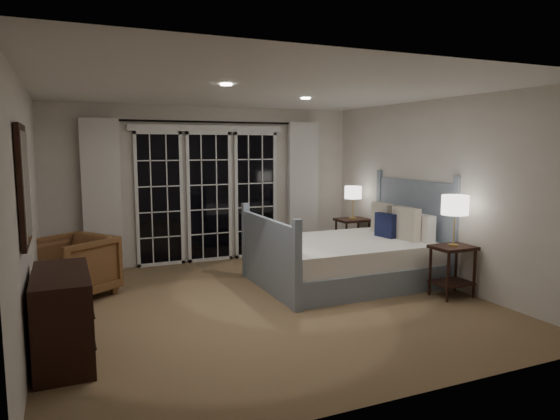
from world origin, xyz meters
name	(u,v)px	position (x,y,z in m)	size (l,w,h in m)	color
floor	(267,303)	(0.00, 0.00, 0.00)	(5.00, 5.00, 0.00)	#7E6144
ceiling	(266,90)	(0.00, 0.00, 2.50)	(5.00, 5.00, 0.00)	white
wall_left	(27,211)	(-2.50, 0.00, 1.25)	(0.02, 5.00, 2.50)	silver
wall_right	(436,192)	(2.50, 0.00, 1.25)	(0.02, 5.00, 2.50)	silver
wall_back	(209,185)	(0.00, 2.50, 1.25)	(5.00, 0.02, 2.50)	silver
wall_front	(399,234)	(0.00, -2.50, 1.25)	(5.00, 0.02, 2.50)	silver
french_doors	(209,195)	(0.00, 2.46, 1.09)	(2.50, 0.04, 2.20)	black
curtain_rod	(209,122)	(0.00, 2.40, 2.25)	(0.03, 0.03, 3.50)	black
curtain_left	(102,195)	(-1.65, 2.38, 1.15)	(0.55, 0.10, 2.25)	silver
curtain_right	(303,188)	(1.65, 2.38, 1.15)	(0.55, 0.10, 2.25)	silver
downlight_a	(306,98)	(0.80, 0.60, 2.49)	(0.12, 0.12, 0.01)	white
downlight_b	(226,85)	(-0.60, -0.40, 2.49)	(0.12, 0.12, 0.01)	white
bed	(349,257)	(1.41, 0.44, 0.34)	(2.36, 1.70, 1.38)	gray
nightstand_left	(452,263)	(2.22, -0.67, 0.42)	(0.50, 0.40, 0.65)	black
nightstand_right	(352,232)	(2.22, 1.67, 0.44)	(0.52, 0.41, 0.67)	black
lamp_left	(455,206)	(2.22, -0.67, 1.15)	(0.33, 0.33, 0.63)	#D3AE54
lamp_right	(353,193)	(2.22, 1.67, 1.10)	(0.28, 0.28, 0.54)	#D3AE54
armchair	(73,267)	(-2.10, 1.21, 0.39)	(0.82, 0.85, 0.77)	brown
dresser	(63,316)	(-2.23, -0.74, 0.39)	(0.47, 1.11, 0.79)	black
mirror	(24,185)	(-2.47, -0.74, 1.55)	(0.05, 0.85, 1.00)	black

